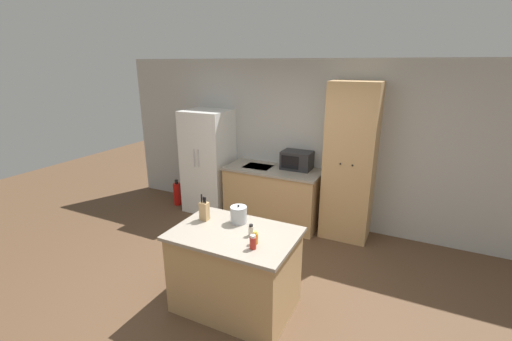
% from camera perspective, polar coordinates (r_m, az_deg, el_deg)
% --- Properties ---
extents(ground_plane, '(14.00, 14.00, 0.00)m').
position_cam_1_polar(ground_plane, '(4.06, -0.83, -21.11)').
color(ground_plane, brown).
extents(wall_back, '(7.20, 0.06, 2.60)m').
position_cam_1_polar(wall_back, '(5.49, 10.15, 4.26)').
color(wall_back, '#B2B2AD').
rests_on(wall_back, ground_plane).
extents(refrigerator, '(0.76, 0.69, 1.78)m').
position_cam_1_polar(refrigerator, '(6.03, -7.95, 1.51)').
color(refrigerator, white).
rests_on(refrigerator, ground_plane).
extents(back_counter, '(1.55, 0.70, 0.93)m').
position_cam_1_polar(back_counter, '(5.61, 2.84, -4.16)').
color(back_counter, tan).
rests_on(back_counter, ground_plane).
extents(pantry_cabinet, '(0.69, 0.55, 2.30)m').
position_cam_1_polar(pantry_cabinet, '(5.13, 15.41, 1.24)').
color(pantry_cabinet, tan).
rests_on(pantry_cabinet, ground_plane).
extents(kitchen_island, '(1.27, 0.86, 0.89)m').
position_cam_1_polar(kitchen_island, '(3.76, -3.51, -16.21)').
color(kitchen_island, tan).
rests_on(kitchen_island, ground_plane).
extents(microwave, '(0.47, 0.33, 0.29)m').
position_cam_1_polar(microwave, '(5.43, 6.82, 1.72)').
color(microwave, '#232326').
rests_on(microwave, back_counter).
extents(knife_block, '(0.09, 0.08, 0.30)m').
position_cam_1_polar(knife_block, '(3.78, -8.61, -6.63)').
color(knife_block, tan).
rests_on(knife_block, kitchen_island).
extents(spice_bottle_tall_dark, '(0.05, 0.05, 0.12)m').
position_cam_1_polar(spice_bottle_tall_dark, '(3.44, -0.83, -9.95)').
color(spice_bottle_tall_dark, beige).
rests_on(spice_bottle_tall_dark, kitchen_island).
extents(spice_bottle_short_red, '(0.06, 0.06, 0.13)m').
position_cam_1_polar(spice_bottle_short_red, '(3.30, -0.13, -11.16)').
color(spice_bottle_short_red, orange).
rests_on(spice_bottle_short_red, kitchen_island).
extents(spice_bottle_amber_oil, '(0.06, 0.06, 0.14)m').
position_cam_1_polar(spice_bottle_amber_oil, '(3.22, -0.52, -11.88)').
color(spice_bottle_amber_oil, '#B2281E').
rests_on(spice_bottle_amber_oil, kitchen_island).
extents(kettle, '(0.18, 0.18, 0.21)m').
position_cam_1_polar(kettle, '(3.69, -2.91, -7.35)').
color(kettle, '#B2B5B7').
rests_on(kettle, kitchen_island).
extents(fire_extinguisher, '(0.14, 0.14, 0.48)m').
position_cam_1_polar(fire_extinguisher, '(6.53, -12.99, -3.77)').
color(fire_extinguisher, red).
rests_on(fire_extinguisher, ground_plane).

